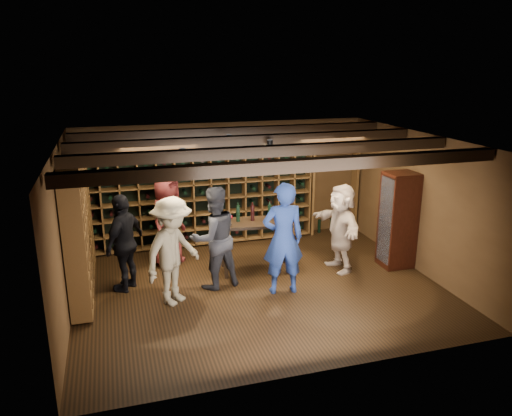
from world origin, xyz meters
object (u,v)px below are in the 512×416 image
object	(u,v)px
man_grey_suit	(214,238)
tasting_table	(256,228)
man_blue_shirt	(283,239)
guest_beige	(341,227)
guest_woman_black	(125,243)
guest_red_floral	(167,219)
guest_khaki	(173,251)
display_cabinet	(398,222)

from	to	relation	value
man_grey_suit	tasting_table	xyz separation A→B (m)	(0.85, 0.45, -0.05)
man_blue_shirt	guest_beige	xyz separation A→B (m)	(1.31, 0.59, -0.13)
man_grey_suit	guest_woman_black	world-z (taller)	man_grey_suit
guest_red_floral	guest_beige	bearing A→B (deg)	-74.64
guest_khaki	tasting_table	bearing A→B (deg)	-13.44
guest_woman_black	tasting_table	world-z (taller)	guest_woman_black
guest_woman_black	guest_khaki	bearing A→B (deg)	79.58
display_cabinet	guest_khaki	bearing A→B (deg)	-175.51
display_cabinet	guest_red_floral	size ratio (longest dim) A/B	1.00
guest_woman_black	tasting_table	xyz separation A→B (m)	(2.29, 0.13, -0.00)
tasting_table	man_blue_shirt	bearing A→B (deg)	-72.61
man_grey_suit	guest_beige	world-z (taller)	man_grey_suit
man_blue_shirt	guest_woman_black	world-z (taller)	man_blue_shirt
guest_woman_black	guest_khaki	distance (m)	1.00
tasting_table	guest_khaki	bearing A→B (deg)	-145.05
guest_red_floral	display_cabinet	bearing A→B (deg)	-71.12
display_cabinet	guest_red_floral	world-z (taller)	display_cabinet
guest_red_floral	guest_woman_black	bearing A→B (deg)	174.98
tasting_table	guest_woman_black	bearing A→B (deg)	-169.79
man_blue_shirt	guest_beige	bearing A→B (deg)	-150.70
man_blue_shirt	display_cabinet	bearing A→B (deg)	-164.28
guest_khaki	tasting_table	distance (m)	1.80
guest_khaki	guest_beige	xyz separation A→B (m)	(3.08, 0.47, -0.06)
guest_woman_black	man_blue_shirt	bearing A→B (deg)	106.52
man_grey_suit	tasting_table	distance (m)	0.96
display_cabinet	guest_beige	world-z (taller)	display_cabinet
guest_woman_black	guest_beige	bearing A→B (deg)	121.61
display_cabinet	man_blue_shirt	world-z (taller)	man_blue_shirt
guest_beige	display_cabinet	bearing A→B (deg)	80.13
guest_red_floral	guest_woman_black	xyz separation A→B (m)	(-0.81, -0.91, -0.05)
man_blue_shirt	guest_khaki	size ratio (longest dim) A/B	1.08
man_blue_shirt	tasting_table	xyz separation A→B (m)	(-0.18, 0.97, -0.11)
guest_beige	tasting_table	world-z (taller)	guest_beige
display_cabinet	tasting_table	bearing A→B (deg)	168.63
man_blue_shirt	guest_beige	world-z (taller)	man_blue_shirt
man_blue_shirt	man_grey_suit	xyz separation A→B (m)	(-1.03, 0.52, -0.06)
man_blue_shirt	guest_beige	distance (m)	1.45
man_blue_shirt	guest_red_floral	size ratio (longest dim) A/B	1.07
man_blue_shirt	man_grey_suit	bearing A→B (deg)	-21.86
tasting_table	guest_red_floral	bearing A→B (deg)	159.13
man_grey_suit	tasting_table	bearing A→B (deg)	-167.95
guest_red_floral	guest_beige	world-z (taller)	guest_red_floral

